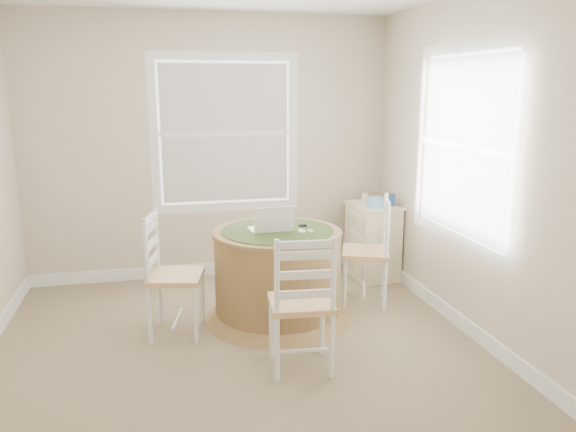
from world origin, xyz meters
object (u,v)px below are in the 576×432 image
object	(u,v)px
corner_chest	(372,241)
chair_near	(301,302)
round_table	(278,270)
chair_left	(176,276)
laptop	(271,227)
chair_right	(365,252)

from	to	relation	value
corner_chest	chair_near	bearing A→B (deg)	-127.88
chair_near	corner_chest	xyz separation A→B (m)	(1.18, 1.70, -0.10)
round_table	chair_left	xyz separation A→B (m)	(-0.83, -0.13, 0.06)
round_table	laptop	size ratio (longest dim) A/B	3.49
round_table	laptop	distance (m)	0.38
chair_left	laptop	distance (m)	0.85
chair_right	corner_chest	xyz separation A→B (m)	(0.33, 0.66, -0.10)
chair_near	laptop	bearing A→B (deg)	-83.00
chair_near	corner_chest	size ratio (longest dim) A/B	1.26
round_table	laptop	xyz separation A→B (m)	(-0.05, 0.01, 0.37)
chair_left	chair_right	distance (m)	1.69
laptop	chair_right	bearing A→B (deg)	-175.86
chair_left	corner_chest	xyz separation A→B (m)	(1.99, 0.94, -0.10)
chair_near	chair_right	xyz separation A→B (m)	(0.86, 1.04, 0.00)
chair_near	round_table	bearing A→B (deg)	-86.31
round_table	chair_left	distance (m)	0.85
chair_near	laptop	distance (m)	0.95
round_table	chair_right	size ratio (longest dim) A/B	1.30
chair_left	chair_near	world-z (taller)	same
chair_near	corner_chest	world-z (taller)	chair_near
laptop	corner_chest	xyz separation A→B (m)	(1.21, 0.80, -0.41)
chair_near	chair_right	size ratio (longest dim) A/B	1.00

